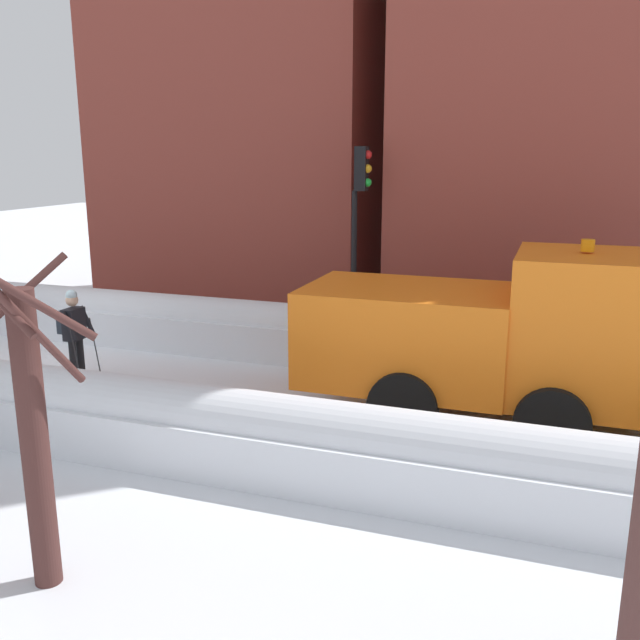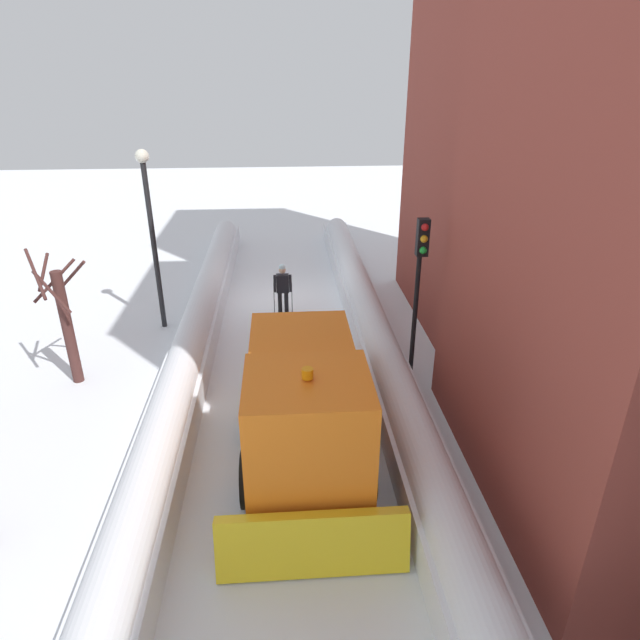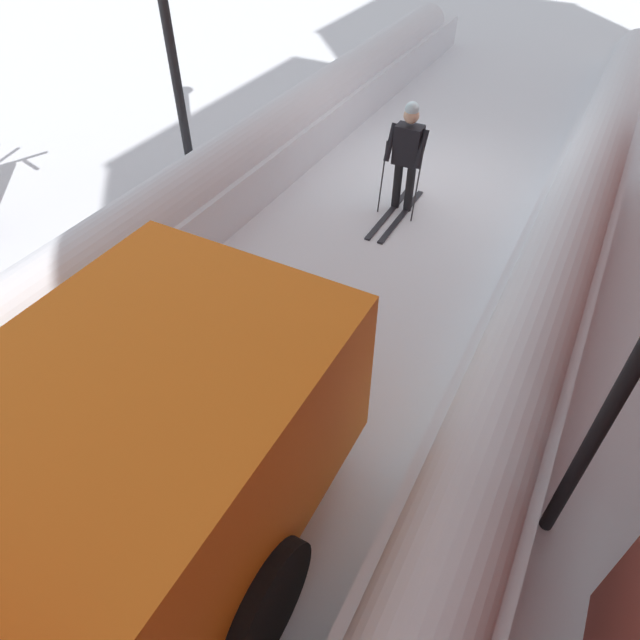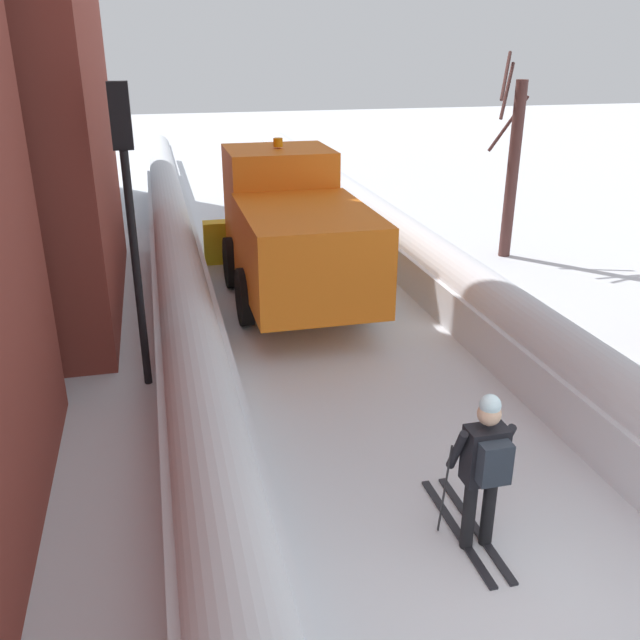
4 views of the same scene
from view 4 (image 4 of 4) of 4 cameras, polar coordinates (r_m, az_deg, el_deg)
name	(u,v)px [view 4 (image 4 of 4)]	position (r m, az deg, el deg)	size (l,w,h in m)	color
ground_plane	(299,281)	(15.28, -1.74, 3.26)	(80.00, 80.00, 0.00)	white
snowbank_left	(178,265)	(14.81, -11.80, 4.52)	(1.10, 36.00, 1.24)	white
snowbank_right	(411,249)	(15.84, 7.63, 5.89)	(1.10, 36.00, 1.21)	white
plow_truck	(292,230)	(13.78, -2.35, 7.54)	(3.20, 5.98, 3.12)	orange
skier	(484,466)	(7.23, 13.58, -11.79)	(0.62, 1.80, 1.81)	black
traffic_light_pole	(127,182)	(10.19, -15.85, 11.09)	(0.28, 0.42, 4.49)	black
bare_tree_mid	(512,166)	(17.31, 15.81, 12.33)	(1.10, 0.96, 4.80)	#51312D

